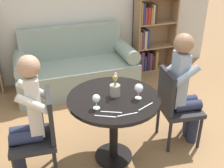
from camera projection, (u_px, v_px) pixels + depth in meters
ground_plane at (114, 157)px, 3.06m from camera, size 16.00×16.00×0.00m
round_table at (114, 111)px, 2.78m from camera, size 0.91×0.91×0.75m
couch at (76, 69)px, 4.35m from camera, size 1.82×0.80×0.92m
bookshelf_right at (149, 37)px, 4.85m from camera, size 0.71×0.28×1.28m
chair_left at (40, 133)px, 2.63m from camera, size 0.46×0.46×0.90m
chair_right at (175, 104)px, 3.08m from camera, size 0.47×0.47×0.90m
person_left at (28, 118)px, 2.54m from camera, size 0.44×0.36×1.27m
person_right at (184, 88)px, 3.00m from camera, size 0.44×0.37×1.30m
wine_glass_left at (96, 99)px, 2.49m from camera, size 0.07×0.07×0.14m
wine_glass_right at (139, 88)px, 2.65m from camera, size 0.08×0.08×0.15m
flower_vase at (115, 88)px, 2.71m from camera, size 0.10×0.10×0.24m
knife_left_setting at (111, 112)px, 2.48m from camera, size 0.18×0.09×0.00m
fork_left_setting at (146, 106)px, 2.56m from camera, size 0.18×0.09×0.00m
knife_right_setting at (128, 114)px, 2.45m from camera, size 0.19×0.01×0.00m
fork_right_setting at (105, 116)px, 2.42m from camera, size 0.17×0.10×0.00m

